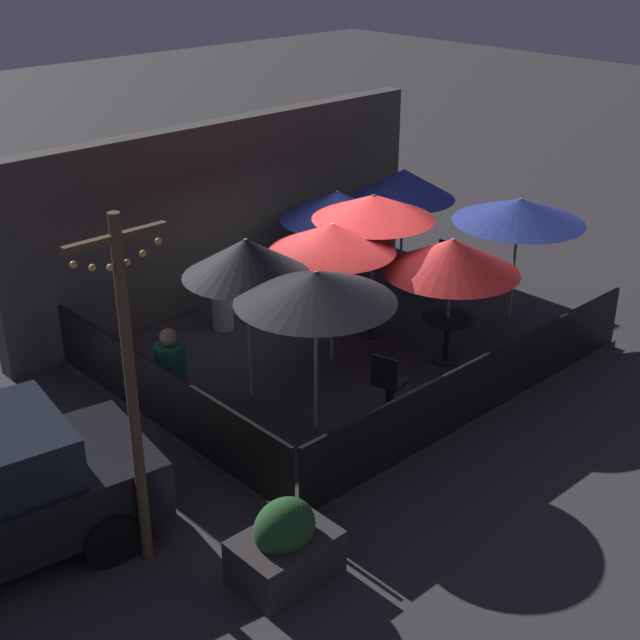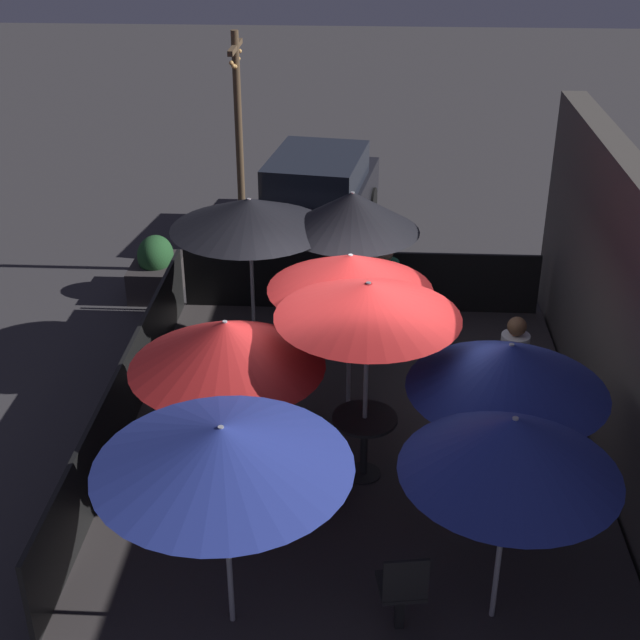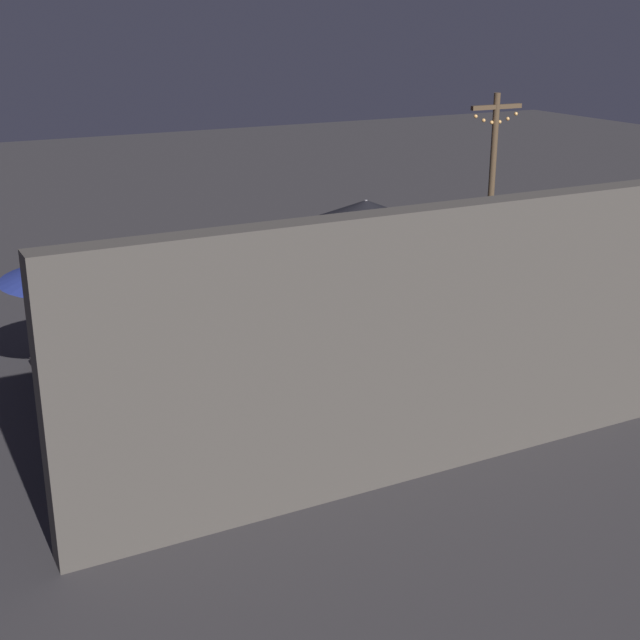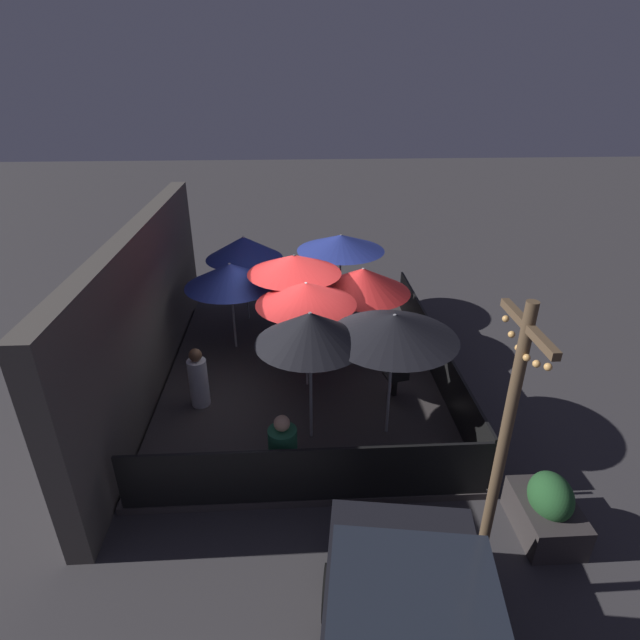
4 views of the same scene
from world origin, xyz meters
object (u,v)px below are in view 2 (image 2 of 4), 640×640
Objects in this scene: patio_umbrella_7 at (350,272)px; light_post at (239,144)px; patio_umbrella_2 at (509,367)px; dining_table_0 at (364,430)px; patio_umbrella_1 at (226,344)px; patio_umbrella_5 at (512,446)px; planter_box at (157,269)px; patio_umbrella_4 at (222,447)px; patron_1 at (383,289)px; patio_chair_0 at (402,588)px; dining_table_1 at (231,437)px; patio_umbrella_0 at (368,300)px; patron_0 at (513,364)px; parked_car_0 at (317,197)px; patio_umbrella_6 at (352,212)px; patio_umbrella_3 at (250,214)px; patio_chair_1 at (216,359)px.

light_post reaches higher than patio_umbrella_7.
patio_umbrella_2 is 2.65× the size of dining_table_0.
patio_umbrella_1 is 0.95× the size of patio_umbrella_5.
planter_box is (-4.99, -1.95, -1.45)m from patio_umbrella_1.
light_post is (-7.94, -0.94, 0.18)m from patio_umbrella_4.
patio_umbrella_2 is 2.31m from patio_umbrella_7.
patron_1 is (-5.99, 1.41, -1.39)m from patio_umbrella_4.
dining_table_0 is at bearing 0.00° from patio_chair_0.
dining_table_1 is (-2.05, -0.28, -1.35)m from patio_umbrella_4.
patio_umbrella_0 reaches higher than planter_box.
patio_chair_0 is 8.04m from planter_box.
patron_0 is at bearing 58.96° from planter_box.
patio_umbrella_0 is 2.98m from patron_0.
patio_umbrella_2 reaches higher than patio_chair_0.
patio_umbrella_1 is at bearing 0.00° from dining_table_1.
dining_table_1 is 7.38m from parked_car_0.
patio_umbrella_0 is 7.39m from parked_car_0.
dining_table_1 is at bearing 90.30° from patron_0.
patio_umbrella_4 is at bearing -10.78° from patio_umbrella_6.
patio_umbrella_5 is 2.32× the size of patio_chair_0.
patio_umbrella_5 is 6.04m from patron_1.
patio_chair_0 reaches higher than planter_box.
planter_box reaches higher than dining_table_0.
patio_umbrella_1 is at bearing -22.89° from patio_umbrella_6.
patio_umbrella_1 reaches higher than planter_box.
patio_umbrella_3 is 2.93× the size of dining_table_1.
parked_car_0 is at bearing 176.14° from patio_umbrella_1.
patio_chair_0 is (5.01, 0.59, -1.61)m from patio_umbrella_6.
patio_chair_0 is at bearing 8.97° from patio_umbrella_0.
patio_umbrella_2 is 2.57m from patron_0.
planter_box is at bearing 152.78° from patron_1.
dining_table_1 is 6.13m from light_post.
patio_umbrella_7 is (-3.32, 0.96, 0.08)m from patio_umbrella_4.
dining_table_1 is at bearing -44.36° from patio_umbrella_7.
patio_umbrella_7 is 2.29m from dining_table_1.
dining_table_1 is (-1.86, -2.66, -1.33)m from patio_umbrella_5.
patio_umbrella_4 is at bearing -114.28° from patron_1.
patron_0 is at bearing 35.20° from parked_car_0.
light_post is at bearing -150.82° from patio_umbrella_2.
patio_chair_1 is at bearing -165.69° from patio_umbrella_1.
patio_umbrella_6 is 0.60× the size of light_post.
patron_1 is at bearing -165.02° from patio_umbrella_2.
patron_1 reaches higher than planter_box.
patio_umbrella_7 is 2.44× the size of patio_chair_1.
dining_table_0 is at bearing 102.95° from patron_0.
patron_0 is 0.98× the size of patron_1.
patron_1 reaches higher than patio_chair_1.
patio_umbrella_6 is (-4.95, 0.94, 0.20)m from patio_umbrella_4.
patio_umbrella_2 is at bearing 68.02° from patio_umbrella_0.
patron_0 reaches higher than dining_table_1.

